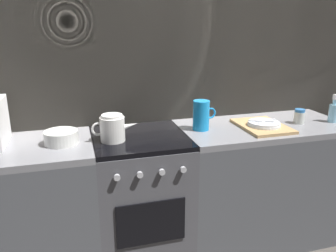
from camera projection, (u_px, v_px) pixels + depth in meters
name	position (u px, v px, depth m)	size (l,w,h in m)	color
back_wall	(129.00, 81.00, 2.38)	(3.60, 0.05, 2.40)	#A39989
stove_unit	(141.00, 199.00, 2.31)	(0.60, 0.63, 0.90)	#4C4C51
counter_right	(259.00, 182.00, 2.54)	(1.20, 0.60, 0.90)	#515459
kettle	(113.00, 128.00, 2.06)	(0.28, 0.15, 0.17)	white
mixing_bowl	(61.00, 137.00, 2.03)	(0.20, 0.20, 0.08)	silver
pitcher	(201.00, 115.00, 2.27)	(0.16, 0.11, 0.20)	#198CD8
dish_pile	(263.00, 125.00, 2.34)	(0.30, 0.40, 0.06)	tan
spice_jar	(299.00, 116.00, 2.43)	(0.08, 0.08, 0.10)	silver
spray_bottle	(334.00, 111.00, 2.45)	(0.08, 0.06, 0.20)	#8CCCE5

